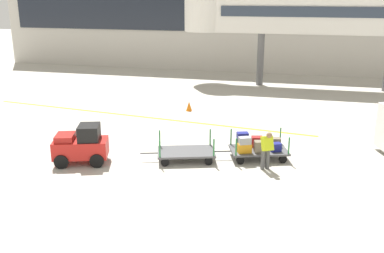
% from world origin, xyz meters
% --- Properties ---
extents(ground_plane, '(120.00, 120.00, 0.00)m').
position_xyz_m(ground_plane, '(0.00, 0.00, 0.00)').
color(ground_plane, '#B2ADA0').
extents(apron_lead_line, '(19.09, 2.65, 0.01)m').
position_xyz_m(apron_lead_line, '(-3.93, 9.60, 0.00)').
color(apron_lead_line, yellow).
rests_on(apron_lead_line, ground_plane).
extents(terminal_building, '(45.14, 2.51, 8.73)m').
position_xyz_m(terminal_building, '(0.00, 25.98, 4.37)').
color(terminal_building, '#BCB7AD').
rests_on(terminal_building, ground_plane).
extents(jet_bridge, '(17.99, 3.00, 6.43)m').
position_xyz_m(jet_bridge, '(4.27, 19.99, 5.07)').
color(jet_bridge, silver).
rests_on(jet_bridge, ground_plane).
extents(baggage_tug, '(2.34, 1.77, 1.58)m').
position_xyz_m(baggage_tug, '(-3.69, 2.57, 0.75)').
color(baggage_tug, red).
rests_on(baggage_tug, ground_plane).
extents(baggage_cart_lead, '(3.08, 2.05, 1.10)m').
position_xyz_m(baggage_cart_lead, '(0.26, 3.88, 0.35)').
color(baggage_cart_lead, '#4C4C4F').
rests_on(baggage_cart_lead, ground_plane).
extents(baggage_cart_middle, '(3.08, 2.05, 1.10)m').
position_xyz_m(baggage_cart_middle, '(3.05, 4.79, 0.53)').
color(baggage_cart_middle, '#4C4C4F').
rests_on(baggage_cart_middle, ground_plane).
extents(baggage_handler, '(0.56, 0.57, 1.56)m').
position_xyz_m(baggage_handler, '(3.52, 3.66, 0.87)').
color(baggage_handler, '#4C4C4C').
rests_on(baggage_handler, ground_plane).
extents(safety_cone_near, '(0.36, 0.36, 0.55)m').
position_xyz_m(safety_cone_near, '(-1.57, 11.46, 0.28)').
color(safety_cone_near, orange).
rests_on(safety_cone_near, ground_plane).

